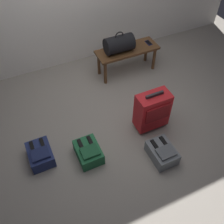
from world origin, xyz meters
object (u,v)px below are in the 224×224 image
(backpack_green, at_px, (88,152))
(backpack_grey, at_px, (162,152))
(cell_phone, at_px, (149,43))
(suitcase_upright_red, at_px, (152,110))
(duffel_bag_black, at_px, (119,44))
(backpack_navy, at_px, (40,154))
(bench, at_px, (127,53))

(backpack_green, distance_m, backpack_grey, 0.91)
(backpack_grey, bearing_deg, cell_phone, 66.06)
(backpack_green, bearing_deg, cell_phone, 39.97)
(cell_phone, height_order, suitcase_upright_red, suitcase_upright_red)
(backpack_grey, bearing_deg, suitcase_upright_red, 75.86)
(cell_phone, bearing_deg, backpack_grey, -113.94)
(cell_phone, bearing_deg, backpack_green, -140.03)
(duffel_bag_black, xyz_separation_m, suitcase_upright_red, (-0.10, -1.21, -0.25))
(suitcase_upright_red, bearing_deg, cell_phone, 62.41)
(backpack_green, relative_size, backpack_navy, 1.00)
(suitcase_upright_red, xyz_separation_m, backpack_navy, (-1.49, 0.10, -0.22))
(duffel_bag_black, xyz_separation_m, cell_phone, (0.53, 0.01, -0.13))
(duffel_bag_black, distance_m, backpack_grey, 1.78)
(bench, height_order, backpack_navy, bench)
(bench, height_order, backpack_green, bench)
(duffel_bag_black, xyz_separation_m, backpack_green, (-1.04, -1.32, -0.47))
(bench, bearing_deg, backpack_green, -132.15)
(suitcase_upright_red, distance_m, backpack_grey, 0.56)
(suitcase_upright_red, xyz_separation_m, backpack_grey, (-0.12, -0.50, -0.22))
(duffel_bag_black, xyz_separation_m, backpack_navy, (-1.59, -1.10, -0.47))
(duffel_bag_black, bearing_deg, backpack_grey, -97.53)
(cell_phone, bearing_deg, duffel_bag_black, -179.22)
(duffel_bag_black, distance_m, cell_phone, 0.55)
(bench, distance_m, backpack_grey, 1.76)
(backpack_green, bearing_deg, duffel_bag_black, 51.56)
(backpack_grey, bearing_deg, duffel_bag_black, 82.47)
(bench, distance_m, backpack_navy, 2.07)
(cell_phone, xyz_separation_m, backpack_green, (-1.58, -1.32, -0.35))
(cell_phone, height_order, backpack_green, cell_phone)
(bench, relative_size, duffel_bag_black, 2.27)
(suitcase_upright_red, bearing_deg, backpack_grey, -104.14)
(suitcase_upright_red, relative_size, backpack_navy, 1.60)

